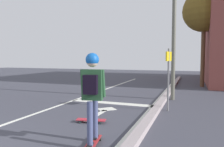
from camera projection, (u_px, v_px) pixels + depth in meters
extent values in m
cube|color=silver|center=(73.00, 100.00, 8.59)|extent=(0.12, 20.00, 0.01)
cube|color=silver|center=(152.00, 107.00, 7.45)|extent=(0.12, 20.00, 0.01)
cube|color=silver|center=(113.00, 103.00, 8.08)|extent=(3.35, 0.40, 0.01)
cube|color=silver|center=(96.00, 115.00, 6.31)|extent=(0.16, 1.40, 0.01)
cube|color=silver|center=(107.00, 109.00, 7.10)|extent=(0.71, 0.71, 0.01)
cube|color=#A09395|center=(159.00, 105.00, 7.36)|extent=(0.24, 24.00, 0.14)
cube|color=#A72427|center=(93.00, 142.00, 4.11)|extent=(0.33, 0.82, 0.02)
cube|color=#B2B2B7|center=(96.00, 138.00, 4.38)|extent=(0.16, 0.08, 0.01)
cylinder|color=black|center=(92.00, 139.00, 4.40)|extent=(0.04, 0.05, 0.05)
cylinder|color=black|center=(100.00, 139.00, 4.37)|extent=(0.04, 0.05, 0.05)
cylinder|color=#414A72|center=(95.00, 118.00, 4.27)|extent=(0.11, 0.11, 0.83)
cube|color=black|center=(95.00, 137.00, 4.30)|extent=(0.13, 0.25, 0.03)
cylinder|color=#414A72|center=(90.00, 124.00, 3.89)|extent=(0.11, 0.11, 0.83)
cube|color=black|center=(90.00, 145.00, 3.92)|extent=(0.13, 0.25, 0.03)
cube|color=#254F2F|center=(92.00, 85.00, 4.03)|extent=(0.42, 0.25, 0.58)
cylinder|color=#254F2F|center=(83.00, 83.00, 4.10)|extent=(0.07, 0.12, 0.53)
cylinder|color=#254F2F|center=(103.00, 83.00, 4.03)|extent=(0.07, 0.14, 0.53)
sphere|color=beige|center=(92.00, 61.00, 4.00)|extent=(0.23, 0.23, 0.23)
sphere|color=#1458B3|center=(92.00, 60.00, 4.00)|extent=(0.26, 0.26, 0.26)
cube|color=black|center=(90.00, 85.00, 3.90)|extent=(0.28, 0.19, 0.36)
cube|color=#B42734|center=(91.00, 120.00, 5.59)|extent=(0.81, 0.38, 0.02)
cube|color=#B2B2B7|center=(101.00, 121.00, 5.55)|extent=(0.09, 0.18, 0.01)
cylinder|color=#1C2C2C|center=(102.00, 121.00, 5.66)|extent=(0.06, 0.04, 0.06)
cylinder|color=#1C2C2C|center=(100.00, 123.00, 5.45)|extent=(0.06, 0.04, 0.06)
cube|color=#B2B2B7|center=(81.00, 120.00, 5.63)|extent=(0.09, 0.18, 0.01)
cylinder|color=#1C2C2C|center=(82.00, 120.00, 5.74)|extent=(0.06, 0.04, 0.06)
cylinder|color=#1C2C2C|center=(80.00, 122.00, 5.53)|extent=(0.06, 0.04, 0.06)
cylinder|color=#626254|center=(174.00, 34.00, 8.55)|extent=(0.16, 0.16, 5.36)
cylinder|color=slate|center=(168.00, 80.00, 6.78)|extent=(0.06, 0.06, 2.02)
cube|color=yellow|center=(169.00, 56.00, 6.73)|extent=(0.14, 0.44, 0.30)
cylinder|color=brown|center=(203.00, 55.00, 12.71)|extent=(0.24, 0.24, 3.80)
sphere|color=brown|center=(204.00, 11.00, 12.53)|extent=(2.50, 2.50, 2.50)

